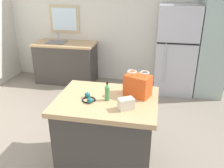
% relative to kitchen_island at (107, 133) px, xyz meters
% --- Properties ---
extents(ground, '(6.54, 6.54, 0.00)m').
position_rel_kitchen_island_xyz_m(ground, '(-0.17, 0.22, -0.46)').
color(ground, gray).
extents(back_wall, '(5.45, 0.13, 2.77)m').
position_rel_kitchen_island_xyz_m(back_wall, '(-0.19, 2.89, 0.92)').
color(back_wall, silver).
rests_on(back_wall, ground).
extents(kitchen_island, '(1.12, 0.88, 0.92)m').
position_rel_kitchen_island_xyz_m(kitchen_island, '(0.00, 0.00, 0.00)').
color(kitchen_island, '#423D38').
rests_on(kitchen_island, ground).
extents(refrigerator, '(0.76, 0.73, 1.72)m').
position_rel_kitchen_island_xyz_m(refrigerator, '(0.85, 2.46, 0.40)').
color(refrigerator, '#B7B7BC').
rests_on(refrigerator, ground).
extents(tall_cabinet, '(0.52, 0.66, 2.29)m').
position_rel_kitchen_island_xyz_m(tall_cabinet, '(1.52, 2.46, 0.68)').
color(tall_cabinet, '#9EB2A8').
rests_on(tall_cabinet, ground).
extents(sink_counter, '(1.33, 0.65, 1.07)m').
position_rel_kitchen_island_xyz_m(sink_counter, '(-1.49, 2.50, -0.01)').
color(sink_counter, '#423D38').
rests_on(sink_counter, ground).
extents(shopping_bag, '(0.33, 0.28, 0.29)m').
position_rel_kitchen_island_xyz_m(shopping_bag, '(0.32, 0.15, 0.58)').
color(shopping_bag, '#DB511E').
rests_on(shopping_bag, kitchen_island).
extents(small_box, '(0.18, 0.16, 0.12)m').
position_rel_kitchen_island_xyz_m(small_box, '(0.24, -0.19, 0.51)').
color(small_box, beige).
rests_on(small_box, kitchen_island).
extents(bottle, '(0.05, 0.05, 0.21)m').
position_rel_kitchen_island_xyz_m(bottle, '(0.01, -0.03, 0.55)').
color(bottle, '#4C9956').
rests_on(bottle, kitchen_island).
extents(ear_defenders, '(0.20, 0.20, 0.06)m').
position_rel_kitchen_island_xyz_m(ear_defenders, '(-0.18, -0.08, 0.48)').
color(ear_defenders, black).
rests_on(ear_defenders, kitchen_island).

